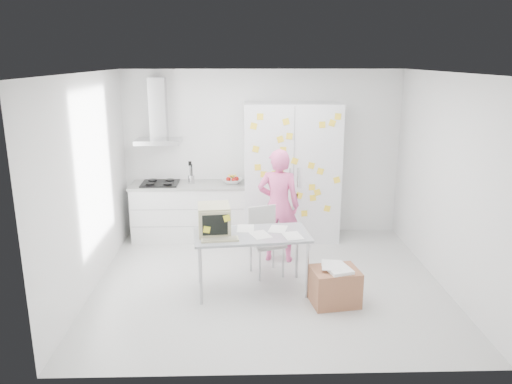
{
  "coord_description": "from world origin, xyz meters",
  "views": [
    {
      "loc": [
        -0.33,
        -6.06,
        2.88
      ],
      "look_at": [
        -0.15,
        0.63,
        1.06
      ],
      "focal_mm": 35.0,
      "sensor_mm": 36.0,
      "label": 1
    }
  ],
  "objects_px": {
    "cardboard_box": "(335,286)",
    "desk": "(228,227)",
    "person": "(278,206)",
    "chair": "(265,236)"
  },
  "relations": [
    {
      "from": "chair",
      "to": "cardboard_box",
      "type": "distance_m",
      "value": 1.26
    },
    {
      "from": "cardboard_box",
      "to": "desk",
      "type": "bearing_deg",
      "value": 163.13
    },
    {
      "from": "person",
      "to": "chair",
      "type": "distance_m",
      "value": 0.57
    },
    {
      "from": "person",
      "to": "cardboard_box",
      "type": "xyz_separation_m",
      "value": [
        0.58,
        -1.37,
        -0.6
      ]
    },
    {
      "from": "desk",
      "to": "cardboard_box",
      "type": "bearing_deg",
      "value": -23.09
    },
    {
      "from": "person",
      "to": "cardboard_box",
      "type": "relative_size",
      "value": 2.7
    },
    {
      "from": "person",
      "to": "desk",
      "type": "xyz_separation_m",
      "value": [
        -0.7,
        -0.98,
        0.03
      ]
    },
    {
      "from": "person",
      "to": "chair",
      "type": "xyz_separation_m",
      "value": [
        -0.21,
        -0.44,
        -0.3
      ]
    },
    {
      "from": "desk",
      "to": "cardboard_box",
      "type": "relative_size",
      "value": 2.43
    },
    {
      "from": "person",
      "to": "desk",
      "type": "bearing_deg",
      "value": 64.36
    }
  ]
}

